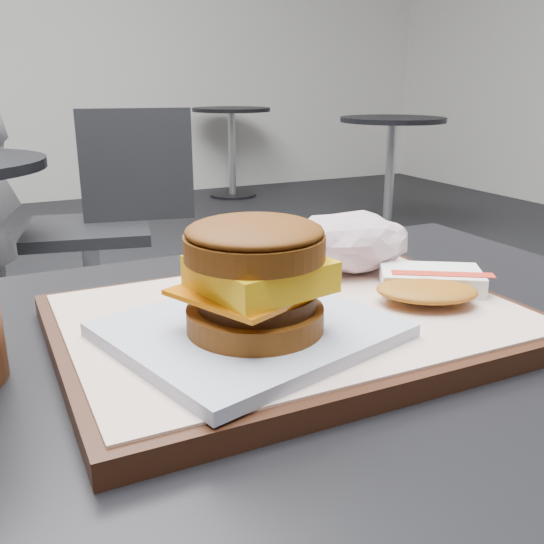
{
  "coord_description": "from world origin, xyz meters",
  "views": [
    {
      "loc": [
        -0.21,
        -0.39,
        0.97
      ],
      "look_at": [
        -0.01,
        0.0,
        0.83
      ],
      "focal_mm": 40.0,
      "sensor_mm": 36.0,
      "label": 1
    }
  ],
  "objects_px": {
    "hash_brown": "(429,284)",
    "crumpled_wrapper": "(350,242)",
    "breakfast_sandwich": "(254,290)",
    "customer_table": "(288,541)",
    "serving_tray": "(293,322)",
    "neighbor_chair": "(106,215)"
  },
  "relations": [
    {
      "from": "breakfast_sandwich",
      "to": "hash_brown",
      "type": "bearing_deg",
      "value": 6.4
    },
    {
      "from": "crumpled_wrapper",
      "to": "breakfast_sandwich",
      "type": "bearing_deg",
      "value": -143.22
    },
    {
      "from": "breakfast_sandwich",
      "to": "customer_table",
      "type": "bearing_deg",
      "value": 17.15
    },
    {
      "from": "neighbor_chair",
      "to": "crumpled_wrapper",
      "type": "bearing_deg",
      "value": -92.45
    },
    {
      "from": "customer_table",
      "to": "serving_tray",
      "type": "relative_size",
      "value": 2.11
    },
    {
      "from": "customer_table",
      "to": "neighbor_chair",
      "type": "relative_size",
      "value": 0.91
    },
    {
      "from": "serving_tray",
      "to": "crumpled_wrapper",
      "type": "distance_m",
      "value": 0.14
    },
    {
      "from": "serving_tray",
      "to": "crumpled_wrapper",
      "type": "xyz_separation_m",
      "value": [
        0.11,
        0.08,
        0.04
      ]
    },
    {
      "from": "hash_brown",
      "to": "neighbor_chair",
      "type": "relative_size",
      "value": 0.15
    },
    {
      "from": "hash_brown",
      "to": "customer_table",
      "type": "bearing_deg",
      "value": -176.39
    },
    {
      "from": "customer_table",
      "to": "breakfast_sandwich",
      "type": "height_order",
      "value": "breakfast_sandwich"
    },
    {
      "from": "customer_table",
      "to": "hash_brown",
      "type": "relative_size",
      "value": 5.91
    },
    {
      "from": "customer_table",
      "to": "breakfast_sandwich",
      "type": "bearing_deg",
      "value": -162.85
    },
    {
      "from": "neighbor_chair",
      "to": "breakfast_sandwich",
      "type": "bearing_deg",
      "value": -97.34
    },
    {
      "from": "customer_table",
      "to": "hash_brown",
      "type": "bearing_deg",
      "value": 3.61
    },
    {
      "from": "breakfast_sandwich",
      "to": "neighbor_chair",
      "type": "bearing_deg",
      "value": 82.66
    },
    {
      "from": "customer_table",
      "to": "neighbor_chair",
      "type": "xyz_separation_m",
      "value": [
        0.2,
        1.8,
        -0.07
      ]
    },
    {
      "from": "hash_brown",
      "to": "crumpled_wrapper",
      "type": "xyz_separation_m",
      "value": [
        -0.02,
        0.1,
        0.02
      ]
    },
    {
      "from": "serving_tray",
      "to": "neighbor_chair",
      "type": "bearing_deg",
      "value": 84.19
    },
    {
      "from": "customer_table",
      "to": "serving_tray",
      "type": "distance_m",
      "value": 0.2
    },
    {
      "from": "breakfast_sandwich",
      "to": "crumpled_wrapper",
      "type": "distance_m",
      "value": 0.2
    },
    {
      "from": "customer_table",
      "to": "neighbor_chair",
      "type": "height_order",
      "value": "neighbor_chair"
    }
  ]
}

